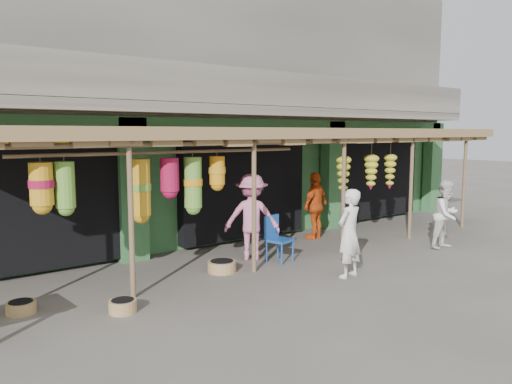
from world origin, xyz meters
TOP-DOWN VIEW (x-y plane):
  - ground at (0.00, 0.00)m, footprint 80.00×80.00m
  - building at (-0.00, 4.87)m, footprint 16.40×6.80m
  - awning at (-0.17, 0.80)m, footprint 14.00×2.70m
  - blue_chair at (-0.63, 0.16)m, footprint 0.55×0.56m
  - basket_left at (-5.63, 0.15)m, footprint 0.49×0.49m
  - basket_mid at (-2.00, 0.18)m, footprint 0.72×0.72m
  - basket_right at (-4.41, -0.74)m, footprint 0.46×0.46m
  - person_front at (-0.31, -1.55)m, footprint 0.67×0.50m
  - person_right at (3.26, -1.36)m, footprint 0.78×0.61m
  - person_vendor at (1.61, 1.28)m, footprint 1.07×0.66m
  - person_shopper at (-0.95, 0.60)m, footprint 1.34×1.28m

SIDE VIEW (x-z plane):
  - ground at x=0.00m, z-range 0.00..0.00m
  - basket_left at x=-5.63m, z-range 0.00..0.18m
  - basket_right at x=-4.41m, z-range 0.00..0.19m
  - basket_mid at x=-2.00m, z-range 0.00..0.21m
  - blue_chair at x=-0.63m, z-range 0.06..1.02m
  - person_right at x=3.26m, z-range 0.00..1.60m
  - person_front at x=-0.31m, z-range 0.00..1.66m
  - person_vendor at x=1.61m, z-range 0.00..1.71m
  - person_shopper at x=-0.95m, z-range 0.00..1.83m
  - awning at x=-0.17m, z-range 1.18..3.97m
  - building at x=0.00m, z-range -0.13..6.87m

